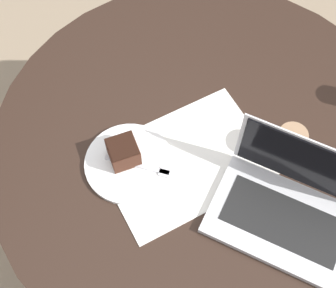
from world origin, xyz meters
name	(u,v)px	position (x,y,z in m)	size (l,w,h in m)	color
ground_plane	(193,225)	(0.00, 0.00, 0.00)	(12.00, 12.00, 0.00)	gray
dining_table	(202,163)	(0.00, 0.00, 0.57)	(1.15, 1.15, 0.71)	black
paper_document	(186,161)	(-0.08, 0.02, 0.72)	(0.51, 0.47, 0.00)	white
plate	(129,163)	(-0.16, 0.14, 0.72)	(0.23, 0.23, 0.01)	white
cake_slice	(123,152)	(-0.16, 0.16, 0.76)	(0.10, 0.10, 0.06)	#472619
fork	(144,167)	(-0.15, 0.10, 0.73)	(0.06, 0.17, 0.00)	silver
coffee_glass	(289,144)	(0.06, -0.20, 0.77)	(0.07, 0.07, 0.10)	#997556
laptop	(289,207)	(-0.09, -0.26, 0.75)	(0.24, 0.35, 0.21)	silver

